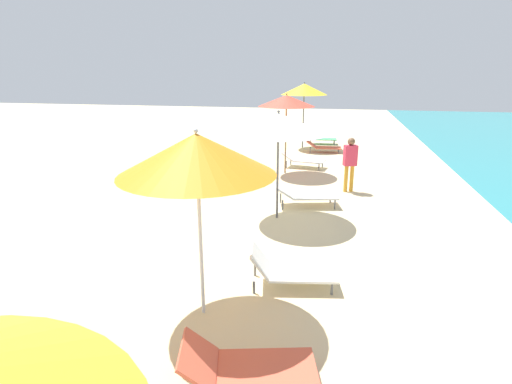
# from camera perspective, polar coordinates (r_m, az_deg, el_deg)

# --- Properties ---
(umbrella_fourth) EXTENTS (2.08, 2.08, 2.67)m
(umbrella_fourth) POSITION_cam_1_polar(r_m,az_deg,el_deg) (5.23, -8.42, 5.31)
(umbrella_fourth) COLOR silver
(umbrella_fourth) RESTS_ON ground
(lounger_fourth_shoreside) EXTENTS (1.48, 0.90, 0.64)m
(lounger_fourth_shoreside) POSITION_cam_1_polar(r_m,az_deg,el_deg) (6.64, 4.80, -10.85)
(lounger_fourth_shoreside) COLOR white
(lounger_fourth_shoreside) RESTS_ON ground
(lounger_fourth_inland) EXTENTS (1.61, 1.03, 0.55)m
(lounger_fourth_inland) POSITION_cam_1_polar(r_m,az_deg,el_deg) (4.79, -1.37, -23.70)
(lounger_fourth_inland) COLOR #D8593F
(lounger_fourth_inland) RESTS_ON ground
(umbrella_fifth) EXTENTS (2.17, 2.17, 2.53)m
(umbrella_fifth) POSITION_cam_1_polar(r_m,az_deg,el_deg) (9.05, 3.20, 9.70)
(umbrella_fifth) COLOR #4C4C51
(umbrella_fifth) RESTS_ON ground
(lounger_fifth_shoreside) EXTENTS (1.72, 1.01, 0.58)m
(lounger_fifth_shoreside) POSITION_cam_1_polar(r_m,az_deg,el_deg) (10.37, 6.98, -0.32)
(lounger_fifth_shoreside) COLOR white
(lounger_fifth_shoreside) RESTS_ON ground
(umbrella_sixth) EXTENTS (1.85, 1.85, 2.66)m
(umbrella_sixth) POSITION_cam_1_polar(r_m,az_deg,el_deg) (13.35, 4.36, 12.79)
(umbrella_sixth) COLOR olive
(umbrella_sixth) RESTS_ON ground
(lounger_sixth_shoreside) EXTENTS (1.57, 0.90, 0.54)m
(lounger_sixth_shoreside) POSITION_cam_1_polar(r_m,az_deg,el_deg) (14.52, 6.71, 4.66)
(lounger_sixth_shoreside) COLOR white
(lounger_sixth_shoreside) RESTS_ON ground
(umbrella_farthest) EXTENTS (2.01, 2.01, 2.87)m
(umbrella_farthest) POSITION_cam_1_polar(r_m,az_deg,el_deg) (18.08, 6.88, 14.30)
(umbrella_farthest) COLOR #4C4C51
(umbrella_farthest) RESTS_ON ground
(lounger_farthest_shoreside) EXTENTS (1.37, 0.68, 0.56)m
(lounger_farthest_shoreside) POSITION_cam_1_polar(r_m,az_deg,el_deg) (19.35, 9.31, 7.57)
(lounger_farthest_shoreside) COLOR #4CA572
(lounger_farthest_shoreside) RESTS_ON ground
(lounger_farthest_inland) EXTENTS (1.50, 0.66, 0.50)m
(lounger_farthest_inland) POSITION_cam_1_polar(r_m,az_deg,el_deg) (17.39, 9.53, 6.38)
(lounger_farthest_inland) COLOR #D8593F
(lounger_farthest_inland) RESTS_ON ground
(person_walking_near) EXTENTS (0.41, 0.32, 1.56)m
(person_walking_near) POSITION_cam_1_polar(r_m,az_deg,el_deg) (11.69, 13.23, 4.50)
(person_walking_near) COLOR orange
(person_walking_near) RESTS_ON ground
(beach_ball) EXTENTS (0.34, 0.34, 0.34)m
(beach_ball) POSITION_cam_1_polar(r_m,az_deg,el_deg) (5.96, -26.90, -17.64)
(beach_ball) COLOR orange
(beach_ball) RESTS_ON ground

